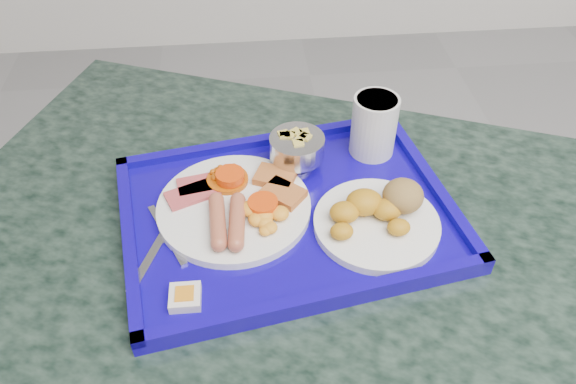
# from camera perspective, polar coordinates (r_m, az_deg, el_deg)

# --- Properties ---
(table) EXTENTS (1.31, 1.10, 0.69)m
(table) POSITION_cam_1_polar(r_m,az_deg,el_deg) (1.00, 0.16, -10.91)
(table) COLOR slate
(table) RESTS_ON floor
(tray) EXTENTS (0.55, 0.45, 0.03)m
(tray) POSITION_cam_1_polar(r_m,az_deg,el_deg) (0.87, -0.00, -2.23)
(tray) COLOR #0F0391
(tray) RESTS_ON table
(main_plate) EXTENTS (0.24, 0.24, 0.04)m
(main_plate) POSITION_cam_1_polar(r_m,az_deg,el_deg) (0.86, -5.13, -1.31)
(main_plate) COLOR silver
(main_plate) RESTS_ON tray
(bread_plate) EXTENTS (0.19, 0.19, 0.06)m
(bread_plate) POSITION_cam_1_polar(r_m,az_deg,el_deg) (0.85, 9.25, -2.27)
(bread_plate) COLOR silver
(bread_plate) RESTS_ON tray
(fruit_bowl) EXTENTS (0.09, 0.09, 0.06)m
(fruit_bowl) POSITION_cam_1_polar(r_m,az_deg,el_deg) (0.92, 0.90, 4.57)
(fruit_bowl) COLOR #BBBBBE
(fruit_bowl) RESTS_ON tray
(juice_cup) EXTENTS (0.08, 0.08, 0.11)m
(juice_cup) POSITION_cam_1_polar(r_m,az_deg,el_deg) (0.95, 8.75, 6.85)
(juice_cup) COLOR silver
(juice_cup) RESTS_ON tray
(spoon) EXTENTS (0.09, 0.17, 0.01)m
(spoon) POSITION_cam_1_polar(r_m,az_deg,el_deg) (0.89, -10.31, -1.31)
(spoon) COLOR #BBBBBE
(spoon) RESTS_ON tray
(knife) EXTENTS (0.08, 0.18, 0.00)m
(knife) POSITION_cam_1_polar(r_m,az_deg,el_deg) (0.84, -12.98, -5.06)
(knife) COLOR #BBBBBE
(knife) RESTS_ON tray
(jam_packet) EXTENTS (0.04, 0.04, 0.02)m
(jam_packet) POSITION_cam_1_polar(r_m,az_deg,el_deg) (0.77, -10.41, -10.45)
(jam_packet) COLOR silver
(jam_packet) RESTS_ON tray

